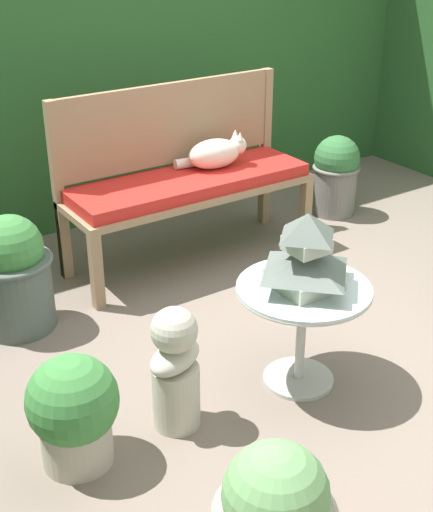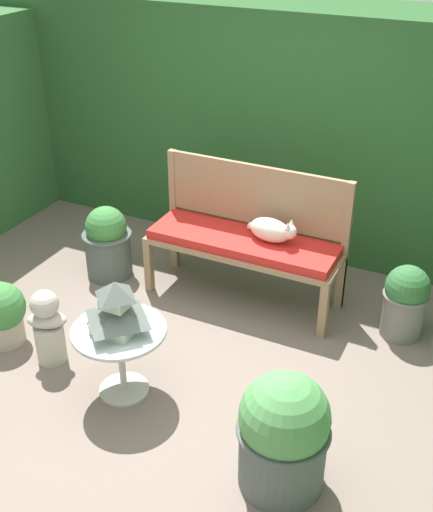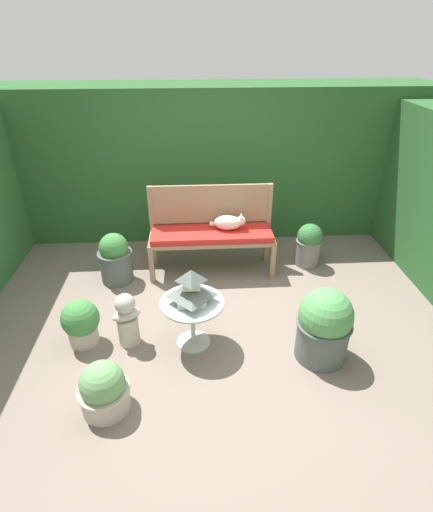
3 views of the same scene
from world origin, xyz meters
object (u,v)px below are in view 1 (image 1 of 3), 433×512
(garden_bench, at_px, (190,188))
(potted_plant_path_edge, at_px, (13,274))
(pagoda_birdhouse, at_px, (306,256))
(potted_plant_patio_mid, at_px, (336,174))
(cat, at_px, (216,153))
(garden_bust, at_px, (175,369))
(potted_plant_bench_left, at_px, (74,411))
(patio_table, at_px, (303,308))
(potted_plant_table_far, at_px, (275,511))

(garden_bench, height_order, potted_plant_path_edge, potted_plant_path_edge)
(pagoda_birdhouse, height_order, potted_plant_patio_mid, pagoda_birdhouse)
(garden_bench, xyz_separation_m, cat, (0.22, 0.04, 0.17))
(garden_bust, height_order, potted_plant_path_edge, potted_plant_path_edge)
(garden_bench, xyz_separation_m, potted_plant_bench_left, (-1.34, -1.29, -0.23))
(patio_table, bearing_deg, potted_plant_table_far, -134.52)
(potted_plant_path_edge, bearing_deg, potted_plant_patio_mid, 5.47)
(cat, bearing_deg, potted_plant_patio_mid, 8.92)
(garden_bench, height_order, potted_plant_table_far, garden_bench)
(garden_bench, height_order, potted_plant_bench_left, garden_bench)
(potted_plant_patio_mid, bearing_deg, garden_bust, -147.34)
(potted_plant_path_edge, bearing_deg, potted_plant_bench_left, -98.20)
(garden_bench, height_order, cat, cat)
(garden_bench, xyz_separation_m, pagoda_birdhouse, (-0.25, -1.37, 0.17))
(garden_bench, height_order, patio_table, garden_bench)
(potted_plant_table_far, height_order, potted_plant_path_edge, potted_plant_path_edge)
(garden_bench, relative_size, potted_plant_path_edge, 2.43)
(pagoda_birdhouse, bearing_deg, patio_table, 0.00)
(potted_plant_table_far, xyz_separation_m, potted_plant_bench_left, (-0.36, 0.82, 0.03))
(cat, bearing_deg, pagoda_birdhouse, -101.13)
(potted_plant_path_edge, bearing_deg, garden_bench, 7.85)
(patio_table, distance_m, potted_plant_path_edge, 1.52)
(pagoda_birdhouse, xyz_separation_m, garden_bust, (-0.64, 0.06, -0.37))
(garden_bench, relative_size, potted_plant_bench_left, 3.19)
(garden_bench, height_order, garden_bust, garden_bust)
(patio_table, bearing_deg, potted_plant_path_edge, 127.52)
(garden_bust, distance_m, potted_plant_patio_mid, 2.56)
(cat, relative_size, garden_bust, 0.76)
(potted_plant_patio_mid, height_order, potted_plant_path_edge, potted_plant_path_edge)
(garden_bust, relative_size, potted_plant_patio_mid, 0.99)
(garden_bench, relative_size, potted_plant_patio_mid, 2.68)
(garden_bench, relative_size, garden_bust, 2.70)
(patio_table, xyz_separation_m, potted_plant_table_far, (-0.73, -0.74, -0.18))
(potted_plant_table_far, xyz_separation_m, potted_plant_path_edge, (-0.20, 1.94, 0.10))
(cat, distance_m, garden_bust, 1.79)
(potted_plant_patio_mid, bearing_deg, garden_bench, -176.77)
(patio_table, xyz_separation_m, potted_plant_patio_mid, (1.52, 1.44, -0.10))
(potted_plant_bench_left, bearing_deg, garden_bench, 43.83)
(garden_bench, xyz_separation_m, garden_bust, (-0.89, -1.31, -0.20))
(pagoda_birdhouse, height_order, potted_plant_path_edge, pagoda_birdhouse)
(cat, xyz_separation_m, potted_plant_table_far, (-1.20, -2.15, -0.44))
(potted_plant_bench_left, bearing_deg, potted_plant_table_far, -66.27)
(cat, height_order, garden_bust, cat)
(cat, height_order, potted_plant_path_edge, cat)
(potted_plant_table_far, relative_size, potted_plant_bench_left, 0.97)
(potted_plant_path_edge, bearing_deg, patio_table, -52.48)
(potted_plant_patio_mid, height_order, potted_plant_table_far, potted_plant_patio_mid)
(pagoda_birdhouse, bearing_deg, cat, 71.55)
(pagoda_birdhouse, relative_size, potted_plant_patio_mid, 0.61)
(garden_bust, xyz_separation_m, potted_plant_table_far, (-0.09, -0.80, -0.07))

